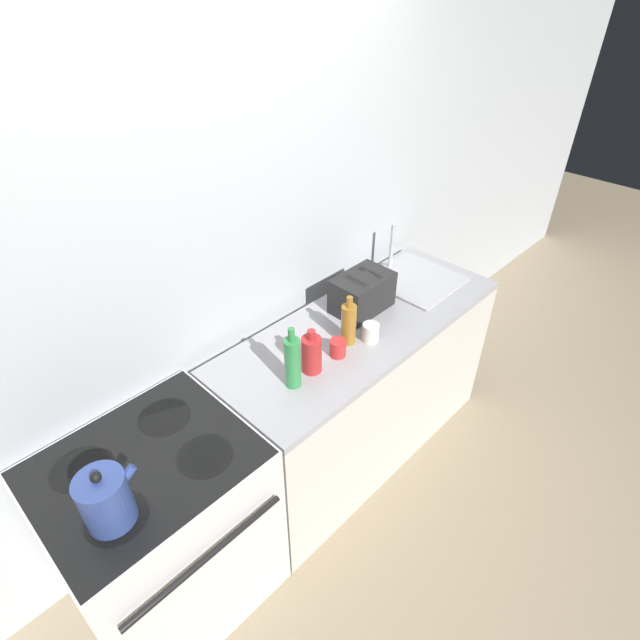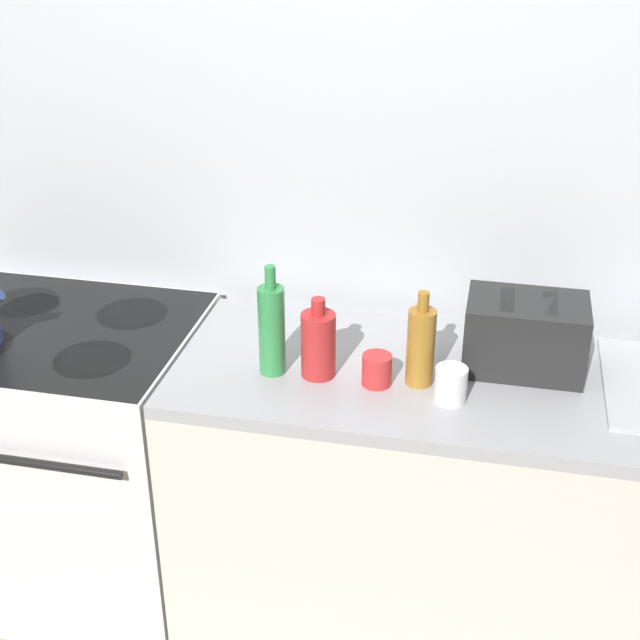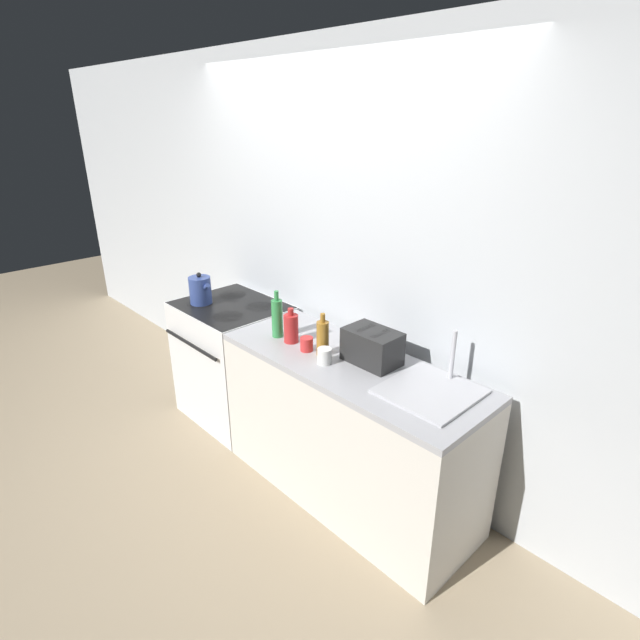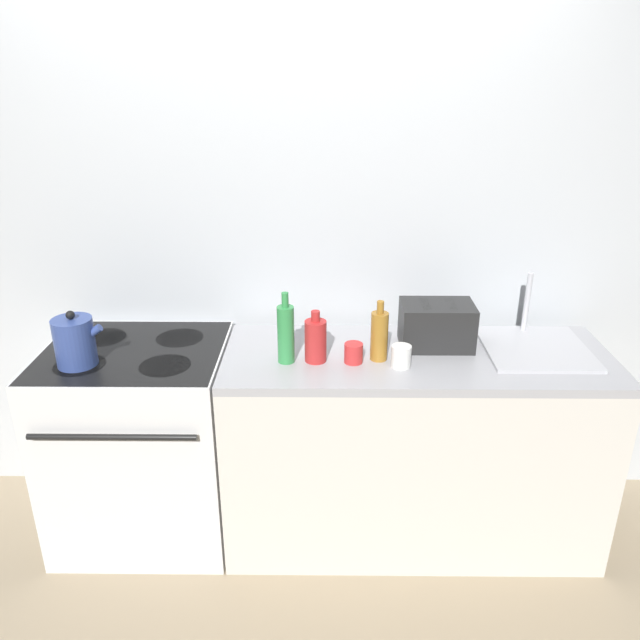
% 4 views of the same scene
% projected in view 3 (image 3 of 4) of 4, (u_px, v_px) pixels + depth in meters
% --- Properties ---
extents(ground_plane, '(12.00, 12.00, 0.00)m').
position_uv_depth(ground_plane, '(253.00, 468.00, 3.30)').
color(ground_plane, tan).
extents(wall_back, '(8.00, 0.05, 2.60)m').
position_uv_depth(wall_back, '(329.00, 258.00, 3.24)').
color(wall_back, silver).
rests_on(wall_back, ground_plane).
extents(stove, '(0.76, 0.68, 0.90)m').
position_uv_depth(stove, '(234.00, 360.00, 3.74)').
color(stove, silver).
rests_on(stove, ground_plane).
extents(counter_block, '(1.60, 0.60, 0.90)m').
position_uv_depth(counter_block, '(348.00, 430.00, 2.93)').
color(counter_block, silver).
rests_on(counter_block, ground_plane).
extents(kettle, '(0.20, 0.16, 0.23)m').
position_uv_depth(kettle, '(200.00, 290.00, 3.57)').
color(kettle, '#33478C').
rests_on(kettle, stove).
extents(toaster, '(0.30, 0.20, 0.19)m').
position_uv_depth(toaster, '(372.00, 346.00, 2.72)').
color(toaster, black).
rests_on(toaster, counter_block).
extents(sink_tray, '(0.43, 0.44, 0.28)m').
position_uv_depth(sink_tray, '(431.00, 389.00, 2.45)').
color(sink_tray, '#B7B7BC').
rests_on(sink_tray, counter_block).
extents(bottle_red, '(0.09, 0.09, 0.21)m').
position_uv_depth(bottle_red, '(291.00, 328.00, 2.96)').
color(bottle_red, '#B72828').
rests_on(bottle_red, counter_block).
extents(bottle_green, '(0.07, 0.07, 0.29)m').
position_uv_depth(bottle_green, '(277.00, 318.00, 3.02)').
color(bottle_green, '#338C47').
rests_on(bottle_green, counter_block).
extents(bottle_amber, '(0.07, 0.07, 0.25)m').
position_uv_depth(bottle_amber, '(323.00, 338.00, 2.80)').
color(bottle_amber, '#9E6B23').
rests_on(bottle_amber, counter_block).
extents(cup_red, '(0.07, 0.07, 0.08)m').
position_uv_depth(cup_red, '(307.00, 344.00, 2.87)').
color(cup_red, red).
rests_on(cup_red, counter_block).
extents(cup_white, '(0.08, 0.08, 0.09)m').
position_uv_depth(cup_white, '(325.00, 356.00, 2.72)').
color(cup_white, white).
rests_on(cup_white, counter_block).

